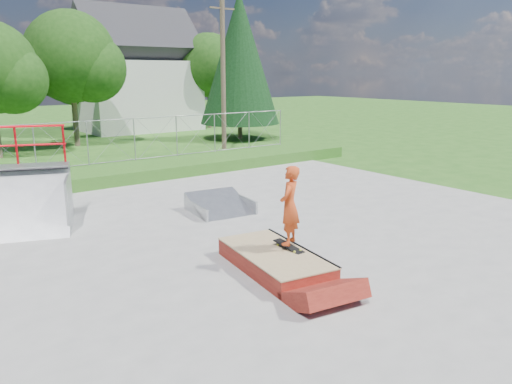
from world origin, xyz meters
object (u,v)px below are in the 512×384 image
(flat_bank_ramp, at_px, (220,205))
(skater, at_px, (289,209))
(grind_box, at_px, (274,261))
(quarter_pipe, at_px, (13,182))

(flat_bank_ramp, distance_m, skater, 4.84)
(grind_box, xyz_separation_m, quarter_pipe, (-3.80, 6.24, 1.15))
(grind_box, bearing_deg, flat_bank_ramp, 79.67)
(grind_box, relative_size, flat_bank_ramp, 1.69)
(quarter_pipe, distance_m, skater, 7.53)
(quarter_pipe, distance_m, flat_bank_ramp, 5.72)
(quarter_pipe, relative_size, skater, 1.59)
(flat_bank_ramp, relative_size, skater, 1.04)
(quarter_pipe, bearing_deg, flat_bank_ramp, 1.98)
(quarter_pipe, height_order, skater, quarter_pipe)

